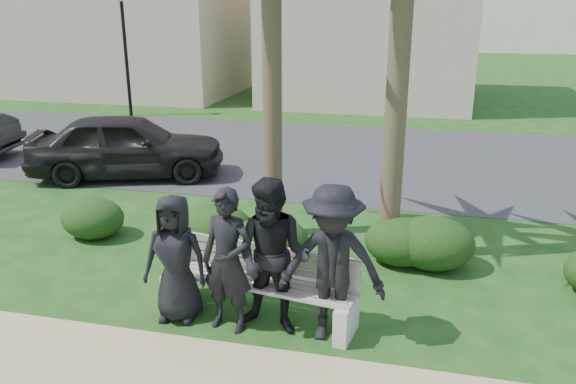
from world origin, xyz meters
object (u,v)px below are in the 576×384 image
object	(u,v)px
park_bench	(258,287)
car_a	(127,146)
man_c	(273,258)
man_a	(176,258)
man_b	(228,261)
street_lamp	(124,32)
man_d	(332,264)

from	to	relation	value
park_bench	car_a	bearing A→B (deg)	140.19
man_c	car_a	world-z (taller)	man_c
park_bench	man_a	size ratio (longest dim) A/B	1.59
man_a	man_b	size ratio (longest dim) A/B	0.92
street_lamp	car_a	xyz separation A→B (m)	(3.76, -7.07, -2.20)
park_bench	man_d	world-z (taller)	man_d
park_bench	man_d	distance (m)	1.16
man_b	man_d	distance (m)	1.24
street_lamp	man_a	xyz separation A→B (m)	(7.43, -12.59, -2.13)
man_a	car_a	size ratio (longest dim) A/B	0.38
park_bench	man_a	bearing A→B (deg)	-155.70
man_c	car_a	xyz separation A→B (m)	(-4.90, 5.52, -0.22)
car_a	man_a	bearing A→B (deg)	-164.64
man_c	man_b	bearing A→B (deg)	-166.98
man_b	car_a	bearing A→B (deg)	137.01
street_lamp	man_c	bearing A→B (deg)	-55.47
park_bench	man_c	bearing A→B (deg)	-35.83
man_a	man_c	size ratio (longest dim) A/B	0.85
park_bench	man_b	distance (m)	0.66
man_a	man_d	world-z (taller)	man_d
man_a	man_d	bearing A→B (deg)	-4.25
man_a	man_c	xyz separation A→B (m)	(1.24, 0.00, 0.14)
car_a	man_d	bearing A→B (deg)	-152.85
man_b	man_c	world-z (taller)	man_c
man_d	car_a	xyz separation A→B (m)	(-5.61, 5.54, -0.21)
park_bench	man_d	bearing A→B (deg)	-7.34
street_lamp	car_a	world-z (taller)	street_lamp
man_b	car_a	size ratio (longest dim) A/B	0.41
man_b	man_c	bearing A→B (deg)	16.70
man_b	man_d	bearing A→B (deg)	11.69
car_a	man_b	bearing A→B (deg)	-160.25
street_lamp	man_c	distance (m)	15.41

